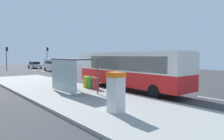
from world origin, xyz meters
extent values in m
cube|color=#38383A|center=(0.00, 14.00, -0.02)|extent=(56.00, 92.00, 0.04)
cube|color=#999993|center=(-6.40, 2.00, 0.09)|extent=(6.20, 30.00, 0.18)
cube|color=silver|center=(0.25, -6.00, 0.01)|extent=(0.16, 2.20, 0.01)
cube|color=silver|center=(0.25, -1.00, 0.01)|extent=(0.16, 2.20, 0.01)
cube|color=silver|center=(0.25, 4.00, 0.01)|extent=(0.16, 2.20, 0.01)
cube|color=silver|center=(0.25, 9.00, 0.01)|extent=(0.16, 2.20, 0.01)
cube|color=silver|center=(0.25, 14.00, 0.01)|extent=(0.16, 2.20, 0.01)
cube|color=silver|center=(0.25, 19.00, 0.01)|extent=(0.16, 2.20, 0.01)
cube|color=silver|center=(0.25, 24.00, 0.01)|extent=(0.16, 2.20, 0.01)
cube|color=silver|center=(0.25, 29.00, 0.01)|extent=(0.16, 2.20, 0.01)
cube|color=red|center=(-1.70, 0.13, 1.07)|extent=(2.68, 11.04, 1.15)
cube|color=silver|center=(-1.70, 0.13, 2.38)|extent=(2.68, 11.04, 1.45)
cube|color=silver|center=(-1.70, 0.13, 3.15)|extent=(2.55, 10.82, 0.12)
cube|color=black|center=(-1.61, 5.58, 2.30)|extent=(2.30, 0.16, 1.22)
cube|color=black|center=(-2.92, -0.35, 2.30)|extent=(0.22, 8.58, 1.10)
cylinder|color=black|center=(-2.77, 4.05, 0.50)|extent=(0.30, 1.00, 1.00)
cylinder|color=black|center=(-0.51, 4.01, 0.50)|extent=(0.30, 1.00, 1.00)
cylinder|color=black|center=(-2.89, -3.55, 0.50)|extent=(0.30, 1.00, 1.00)
cylinder|color=black|center=(-0.63, -3.59, 0.50)|extent=(0.30, 1.00, 1.00)
cube|color=silver|center=(2.20, 23.88, 1.32)|extent=(2.12, 5.24, 1.96)
cube|color=black|center=(2.20, 23.88, 1.66)|extent=(2.11, 3.17, 0.44)
cylinder|color=black|center=(3.05, 21.86, 0.34)|extent=(0.24, 0.68, 0.68)
cylinder|color=black|center=(1.26, 21.90, 0.34)|extent=(0.24, 0.68, 0.68)
cylinder|color=black|center=(3.14, 25.86, 0.34)|extent=(0.24, 0.68, 0.68)
cylinder|color=black|center=(1.35, 25.90, 0.34)|extent=(0.24, 0.68, 0.68)
cube|color=#B7B7BC|center=(2.30, 34.49, 0.62)|extent=(1.92, 4.45, 0.60)
cube|color=black|center=(2.29, 34.69, 1.22)|extent=(1.65, 2.42, 0.60)
cylinder|color=black|center=(3.16, 33.02, 0.32)|extent=(0.22, 0.65, 0.64)
cylinder|color=black|center=(1.52, 32.97, 0.32)|extent=(0.22, 0.65, 0.64)
cylinder|color=black|center=(3.08, 36.02, 0.32)|extent=(0.22, 0.65, 0.64)
cylinder|color=black|center=(1.44, 35.97, 0.32)|extent=(0.22, 0.65, 0.64)
cube|color=silver|center=(-7.33, -4.77, 1.03)|extent=(0.60, 0.70, 1.70)
cube|color=orange|center=(-7.33, -4.77, 2.00)|extent=(0.66, 0.76, 0.24)
cube|color=black|center=(-7.02, -4.77, 1.30)|extent=(0.03, 0.36, 0.44)
cylinder|color=red|center=(-4.20, 1.34, 0.66)|extent=(0.52, 0.52, 0.95)
cylinder|color=green|center=(-4.20, 2.04, 0.66)|extent=(0.52, 0.52, 0.95)
cylinder|color=yellow|center=(-4.20, 2.74, 0.66)|extent=(0.52, 0.52, 0.95)
cylinder|color=#2D2D2D|center=(5.40, 35.00, 2.46)|extent=(0.14, 0.14, 4.93)
cube|color=black|center=(5.62, 35.00, 4.43)|extent=(0.24, 0.28, 0.84)
sphere|color=#360606|center=(5.74, 35.00, 4.71)|extent=(0.16, 0.16, 0.16)
sphere|color=#F2B20C|center=(5.74, 35.00, 4.43)|extent=(0.16, 0.16, 0.16)
sphere|color=black|center=(5.74, 35.00, 4.15)|extent=(0.16, 0.16, 0.16)
cylinder|color=#2D2D2D|center=(-3.20, 35.80, 2.39)|extent=(0.14, 0.14, 4.78)
cube|color=black|center=(-2.98, 35.80, 4.28)|extent=(0.24, 0.28, 0.84)
sphere|color=#360606|center=(-2.86, 35.80, 4.56)|extent=(0.16, 0.16, 0.16)
sphere|color=#3C2C03|center=(-2.86, 35.80, 4.28)|extent=(0.16, 0.16, 0.16)
sphere|color=green|center=(-2.86, 35.80, 4.00)|extent=(0.16, 0.16, 0.16)
cube|color=#4C4C51|center=(-6.10, 1.52, 2.63)|extent=(1.80, 4.00, 0.10)
cube|color=#8CA5B2|center=(-6.95, 1.52, 1.43)|extent=(0.06, 3.80, 2.30)
cylinder|color=#4C4C51|center=(-5.25, -0.38, 1.40)|extent=(0.10, 0.10, 2.44)
cylinder|color=#4C4C51|center=(-5.25, 3.42, 1.40)|extent=(0.10, 0.10, 2.44)
camera|label=1|loc=(-13.61, -12.04, 2.91)|focal=32.62mm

